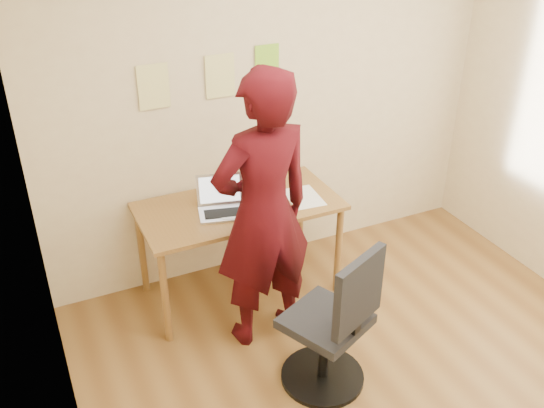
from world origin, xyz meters
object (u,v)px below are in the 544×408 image
office_chair (334,330)px  phone (282,208)px  person (263,214)px  laptop (222,204)px  desk (239,215)px

office_chair → phone: bearing=59.2°
office_chair → person: person is taller
phone → office_chair: office_chair is taller
laptop → phone: (0.38, -0.15, -0.05)m
desk → phone: phone is taller
desk → laptop: laptop is taller
person → phone: bearing=-137.5°
laptop → office_chair: office_chair is taller
phone → laptop: bearing=127.6°
laptop → desk: bearing=26.4°
laptop → person: person is taller
desk → phone: 0.32m
desk → office_chair: office_chair is taller
person → office_chair: bearing=100.0°
desk → laptop: (-0.14, -0.03, 0.14)m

